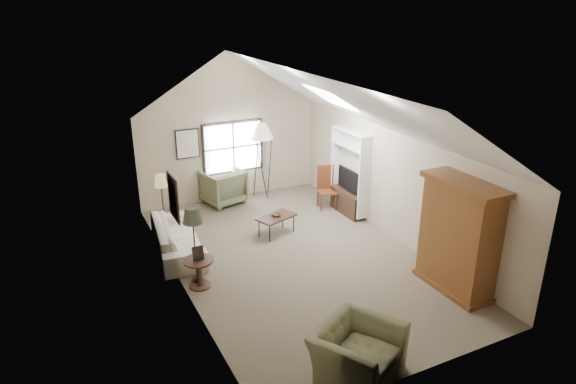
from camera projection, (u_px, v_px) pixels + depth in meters
name	position (u px, v px, depth m)	size (l,w,h in m)	color
room_shell	(297.00, 112.00, 9.93)	(5.01, 8.01, 4.00)	brown
window	(233.00, 147.00, 13.91)	(1.72, 0.08, 1.42)	black
skylight	(331.00, 98.00, 11.21)	(0.80, 1.20, 0.52)	white
wall_art	(181.00, 169.00, 11.30)	(1.97, 3.71, 0.88)	black
armoire	(459.00, 237.00, 9.59)	(0.60, 1.50, 2.20)	brown
tv_alcove	(350.00, 171.00, 12.98)	(0.32, 1.30, 2.10)	white
media_console	(348.00, 202.00, 13.27)	(0.34, 1.18, 0.60)	#382316
tv_panel	(349.00, 180.00, 13.05)	(0.05, 0.90, 0.55)	black
sofa	(177.00, 238.00, 11.25)	(2.33, 0.91, 0.68)	beige
armchair_near	(357.00, 353.00, 7.55)	(1.26, 1.10, 0.82)	#70704E
armchair_far	(223.00, 186.00, 13.86)	(1.01, 1.04, 0.94)	#6A6C4C
coffee_table	(276.00, 225.00, 12.11)	(0.92, 0.51, 0.47)	#342315
bowl	(276.00, 215.00, 12.02)	(0.22, 0.22, 0.05)	#382517
side_table	(199.00, 273.00, 9.93)	(0.58, 0.58, 0.58)	#3C2418
side_chair	(327.00, 188.00, 13.46)	(0.44, 0.44, 1.14)	brown
tripod_lamp	(262.00, 160.00, 14.14)	(0.62, 0.62, 2.13)	silver
dark_lamp	(195.00, 245.00, 9.91)	(0.39, 0.39, 1.63)	#262A1E
tan_lamp	(163.00, 203.00, 12.11)	(0.29, 0.29, 1.46)	tan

